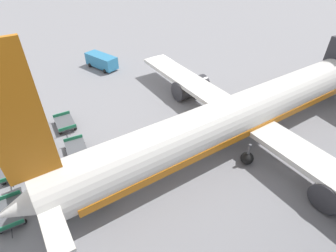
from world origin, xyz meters
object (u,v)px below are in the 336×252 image
baggage_dolly_row_mid_a_col_c (10,213)px  airplane (255,109)px  baggage_dolly_row_far_col_a (65,123)px  baggage_dolly_row_mid_a_col_a (9,138)px  service_van (101,61)px  baggage_dolly_row_mid_b_col_a (38,131)px  baggage_dolly_row_mid_b_col_b (44,159)px  baggage_dolly_row_far_col_c (89,186)px  baggage_dolly_row_mid_a_col_b (11,169)px  baggage_dolly_row_mid_b_col_c (53,196)px  baggage_dolly_row_far_col_b (77,149)px

baggage_dolly_row_mid_a_col_c → airplane: bearing=85.3°
baggage_dolly_row_far_col_a → baggage_dolly_row_mid_a_col_a: bearing=-92.9°
service_van → baggage_dolly_row_mid_b_col_a: size_ratio=1.51×
service_van → baggage_dolly_row_mid_a_col_a: service_van is taller
baggage_dolly_row_mid_b_col_b → baggage_dolly_row_far_col_a: 5.19m
baggage_dolly_row_far_col_c → baggage_dolly_row_mid_a_col_b: bearing=-135.7°
baggage_dolly_row_mid_a_col_c → baggage_dolly_row_far_col_a: 10.46m
airplane → baggage_dolly_row_mid_b_col_b: (-6.07, -18.06, -2.35)m
baggage_dolly_row_mid_b_col_a → baggage_dolly_row_far_col_a: same height
baggage_dolly_row_mid_a_col_c → baggage_dolly_row_far_col_c: size_ratio=0.99×
baggage_dolly_row_mid_b_col_c → baggage_dolly_row_far_col_c: size_ratio=0.98×
airplane → baggage_dolly_row_mid_b_col_b: airplane is taller
service_van → baggage_dolly_row_mid_b_col_b: (16.14, -11.00, -0.58)m
baggage_dolly_row_mid_a_col_b → baggage_dolly_row_mid_a_col_c: size_ratio=1.00×
baggage_dolly_row_mid_a_col_c → baggage_dolly_row_far_col_a: (-8.68, 5.84, 0.00)m
baggage_dolly_row_mid_b_col_a → baggage_dolly_row_far_col_b: bearing=28.2°
airplane → baggage_dolly_row_mid_b_col_c: (-1.66, -18.24, -2.35)m
baggage_dolly_row_mid_b_col_c → baggage_dolly_row_mid_a_col_b: bearing=-153.4°
airplane → baggage_dolly_row_mid_a_col_c: bearing=-94.7°
baggage_dolly_row_mid_a_col_b → baggage_dolly_row_mid_a_col_c: bearing=-6.7°
baggage_dolly_row_mid_a_col_b → baggage_dolly_row_mid_a_col_c: same height
service_van → baggage_dolly_row_mid_a_col_c: (20.48, -14.00, -0.58)m
baggage_dolly_row_mid_a_col_a → baggage_dolly_row_far_col_b: size_ratio=0.99×
baggage_dolly_row_mid_a_col_b → baggage_dolly_row_mid_b_col_a: (-4.20, 2.74, 0.00)m
baggage_dolly_row_mid_a_col_c → baggage_dolly_row_far_col_a: same height
baggage_dolly_row_mid_a_col_b → baggage_dolly_row_mid_b_col_c: same height
baggage_dolly_row_mid_a_col_a → baggage_dolly_row_mid_a_col_c: same height
baggage_dolly_row_mid_a_col_a → baggage_dolly_row_far_col_a: size_ratio=1.00×
baggage_dolly_row_mid_b_col_a → baggage_dolly_row_mid_b_col_b: same height
service_van → baggage_dolly_row_mid_a_col_c: size_ratio=1.52×
baggage_dolly_row_mid_b_col_b → airplane: bearing=71.4°
service_van → baggage_dolly_row_mid_b_col_c: service_van is taller
airplane → baggage_dolly_row_far_col_b: airplane is taller
baggage_dolly_row_far_col_c → baggage_dolly_row_mid_b_col_a: bearing=-166.9°
service_van → baggage_dolly_row_far_col_c: (20.98, -8.58, -0.58)m
service_van → baggage_dolly_row_mid_a_col_b: (15.97, -13.47, -0.58)m
baggage_dolly_row_mid_b_col_c → baggage_dolly_row_far_col_a: bearing=160.9°
baggage_dolly_row_mid_b_col_a → baggage_dolly_row_far_col_c: same height
service_van → baggage_dolly_row_mid_b_col_b: size_ratio=1.50×
baggage_dolly_row_mid_b_col_c → baggage_dolly_row_far_col_b: (-4.19, 2.91, 0.00)m
service_van → baggage_dolly_row_mid_b_col_c: 23.40m
service_van → baggage_dolly_row_far_col_a: size_ratio=1.52×
baggage_dolly_row_mid_b_col_b → baggage_dolly_row_far_col_c: same height
baggage_dolly_row_mid_a_col_b → baggage_dolly_row_far_col_c: bearing=44.3°
baggage_dolly_row_mid_a_col_c → baggage_dolly_row_far_col_b: size_ratio=0.99×
baggage_dolly_row_mid_b_col_a → baggage_dolly_row_mid_a_col_a: bearing=-95.1°
baggage_dolly_row_far_col_a → baggage_dolly_row_mid_a_col_b: bearing=-51.9°
baggage_dolly_row_far_col_a → service_van: bearing=145.4°
baggage_dolly_row_mid_b_col_b → baggage_dolly_row_mid_b_col_c: size_ratio=1.02×
baggage_dolly_row_mid_b_col_a → baggage_dolly_row_far_col_b: (4.59, 2.46, 0.00)m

